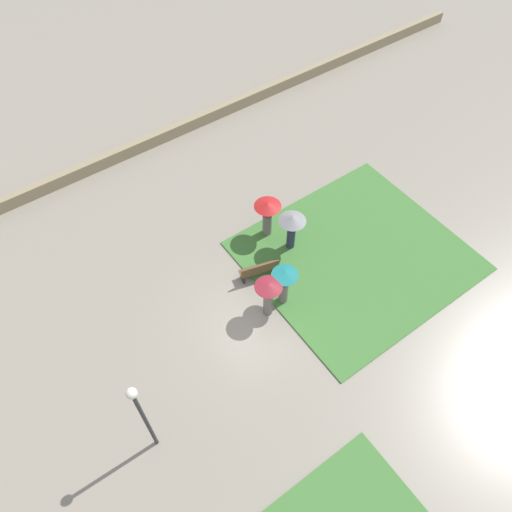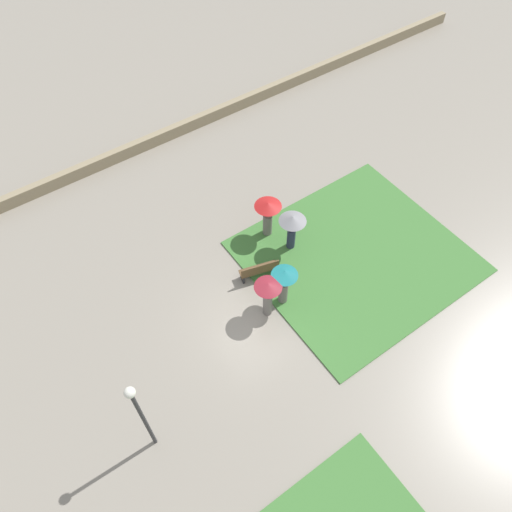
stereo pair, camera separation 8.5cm
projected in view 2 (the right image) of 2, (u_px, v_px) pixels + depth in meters
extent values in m
plane|color=gray|center=(252.00, 318.00, 18.93)|extent=(90.00, 90.00, 0.00)
cube|color=#427A38|center=(356.00, 256.00, 20.67)|extent=(8.43, 7.69, 0.06)
cube|color=gray|center=(123.00, 153.00, 24.07)|extent=(45.00, 0.35, 0.62)
cube|color=brown|center=(259.00, 269.00, 19.79)|extent=(1.61, 0.82, 0.05)
cube|color=brown|center=(260.00, 269.00, 19.49)|extent=(1.51, 0.46, 0.45)
cube|color=#232326|center=(274.00, 268.00, 20.11)|extent=(0.18, 0.39, 0.40)
cube|color=#232326|center=(242.00, 277.00, 19.83)|extent=(0.18, 0.39, 0.40)
cylinder|color=#2D2D30|center=(145.00, 421.00, 14.58)|extent=(0.12, 0.12, 3.99)
sphere|color=white|center=(130.00, 393.00, 12.86)|extent=(0.32, 0.32, 0.32)
cylinder|color=#282D47|center=(291.00, 238.00, 20.58)|extent=(0.48, 0.48, 1.10)
sphere|color=#997051|center=(292.00, 228.00, 20.06)|extent=(0.20, 0.20, 0.20)
cylinder|color=#4C4C4F|center=(292.00, 224.00, 19.84)|extent=(0.02, 0.02, 0.35)
cone|color=gray|center=(293.00, 219.00, 19.60)|extent=(1.12, 1.12, 0.25)
cylinder|color=slate|center=(267.00, 224.00, 21.00)|extent=(0.54, 0.54, 1.16)
sphere|color=tan|center=(268.00, 214.00, 20.46)|extent=(0.19, 0.19, 0.19)
cylinder|color=#4C4C4F|center=(268.00, 209.00, 20.24)|extent=(0.02, 0.02, 0.35)
cone|color=red|center=(268.00, 205.00, 20.03)|extent=(1.13, 1.13, 0.18)
cylinder|color=slate|center=(283.00, 292.00, 18.95)|extent=(0.50, 0.50, 1.17)
sphere|color=#997051|center=(284.00, 282.00, 18.39)|extent=(0.22, 0.22, 0.22)
cylinder|color=#4C4C4F|center=(284.00, 278.00, 18.16)|extent=(0.02, 0.02, 0.35)
cone|color=#197075|center=(285.00, 273.00, 17.92)|extent=(1.00, 1.00, 0.27)
cylinder|color=slate|center=(268.00, 304.00, 18.64)|extent=(0.46, 0.46, 1.17)
sphere|color=tan|center=(268.00, 294.00, 18.08)|extent=(0.22, 0.22, 0.22)
cylinder|color=#4C4C4F|center=(268.00, 289.00, 17.86)|extent=(0.02, 0.02, 0.35)
cone|color=maroon|center=(268.00, 285.00, 17.63)|extent=(1.03, 1.03, 0.21)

